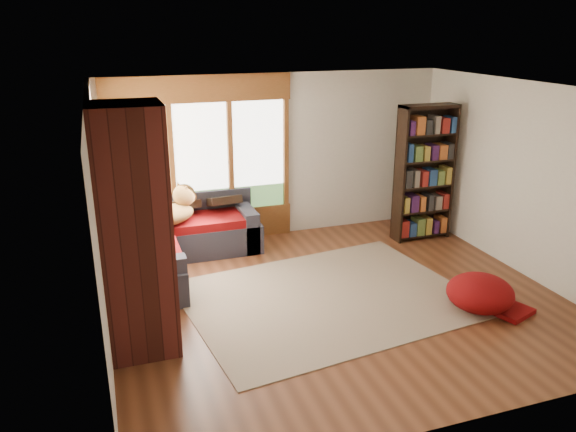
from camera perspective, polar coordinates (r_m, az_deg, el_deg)
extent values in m
plane|color=#522A17|center=(7.21, 4.99, -8.35)|extent=(5.50, 5.50, 0.00)
plane|color=white|center=(6.45, 5.66, 12.66)|extent=(5.50, 5.50, 0.00)
cube|color=silver|center=(8.97, -1.18, 6.08)|extent=(5.50, 0.04, 2.60)
cube|color=silver|center=(4.70, 17.78, -7.13)|extent=(5.50, 0.04, 2.60)
cube|color=silver|center=(6.17, -18.74, -0.96)|extent=(0.04, 5.00, 2.60)
cube|color=silver|center=(8.20, 23.20, 3.29)|extent=(0.04, 5.00, 2.60)
cube|color=brown|center=(8.66, -8.75, 5.72)|extent=(2.82, 0.10, 1.90)
cube|color=white|center=(8.66, -8.75, 5.72)|extent=(2.54, 0.09, 1.62)
cube|color=brown|center=(7.31, -18.71, 2.47)|extent=(0.10, 2.62, 1.90)
cube|color=white|center=(7.31, -18.71, 2.47)|extent=(0.09, 2.36, 1.62)
cube|color=#75985D|center=(8.02, -18.90, 6.81)|extent=(0.03, 0.72, 0.90)
cube|color=#471914|center=(5.85, -15.27, -1.71)|extent=(0.70, 0.70, 2.60)
cube|color=#24242E|center=(8.53, -10.83, -2.63)|extent=(2.20, 0.90, 0.42)
cube|color=#24242E|center=(8.72, -11.33, 0.62)|extent=(2.20, 0.20, 0.38)
cube|color=#24242E|center=(8.67, -4.33, -1.33)|extent=(0.20, 0.90, 0.60)
cube|color=maroon|center=(8.31, -11.51, -1.26)|extent=(1.90, 0.66, 0.12)
cube|color=#24242E|center=(7.88, -14.82, -4.80)|extent=(0.90, 2.20, 0.42)
cube|color=#24242E|center=(7.72, -17.65, -2.35)|extent=(0.20, 2.20, 0.38)
cube|color=#24242E|center=(6.93, -14.20, -7.30)|extent=(0.90, 0.20, 0.60)
cube|color=maroon|center=(7.46, -13.85, -3.83)|extent=(0.66, 1.20, 0.12)
cube|color=maroon|center=(8.34, -14.49, -1.42)|extent=(0.66, 0.66, 0.12)
cube|color=#C6B197|center=(7.21, 4.02, -8.27)|extent=(3.76, 3.06, 0.01)
cube|color=black|center=(9.33, 15.98, 4.40)|extent=(0.04, 0.31, 2.15)
cube|color=black|center=(8.86, 11.27, 4.04)|extent=(0.04, 0.31, 2.15)
cube|color=black|center=(9.20, 13.22, 4.45)|extent=(0.92, 0.02, 2.15)
cube|color=black|center=(9.39, 13.21, -1.76)|extent=(0.84, 0.29, 0.03)
cube|color=black|center=(9.25, 13.40, 0.61)|extent=(0.84, 0.29, 0.03)
cube|color=black|center=(9.14, 13.59, 3.05)|extent=(0.84, 0.29, 0.03)
cube|color=black|center=(9.04, 13.79, 5.54)|extent=(0.84, 0.29, 0.03)
cube|color=black|center=(8.96, 13.99, 8.09)|extent=(0.84, 0.29, 0.03)
cube|color=black|center=(8.89, 14.20, 10.67)|extent=(0.84, 0.29, 0.03)
cube|color=#726659|center=(9.07, 13.75, 4.20)|extent=(0.80, 0.23, 1.99)
ellipsoid|color=maroon|center=(7.22, 18.94, -7.31)|extent=(0.81, 0.81, 0.43)
ellipsoid|color=brown|center=(8.19, -12.05, 0.31)|extent=(0.95, 0.84, 0.27)
sphere|color=brown|center=(8.31, -10.48, 1.64)|extent=(0.44, 0.44, 0.33)
cone|color=brown|center=(8.25, -10.84, 2.42)|extent=(0.16, 0.16, 0.14)
ellipsoid|color=black|center=(7.41, -13.65, -2.12)|extent=(0.48, 0.70, 0.23)
sphere|color=black|center=(7.60, -14.03, -0.75)|extent=(0.29, 0.29, 0.27)
cone|color=black|center=(7.52, -14.04, -0.08)|extent=(0.11, 0.11, 0.12)
cube|color=black|center=(8.65, -6.69, 1.94)|extent=(0.45, 0.12, 0.45)
cube|color=black|center=(8.55, -10.62, 1.54)|extent=(0.45, 0.12, 0.45)
cube|color=black|center=(8.04, -16.67, -0.06)|extent=(0.45, 0.12, 0.45)
cube|color=black|center=(7.01, -16.21, -2.82)|extent=(0.45, 0.12, 0.45)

